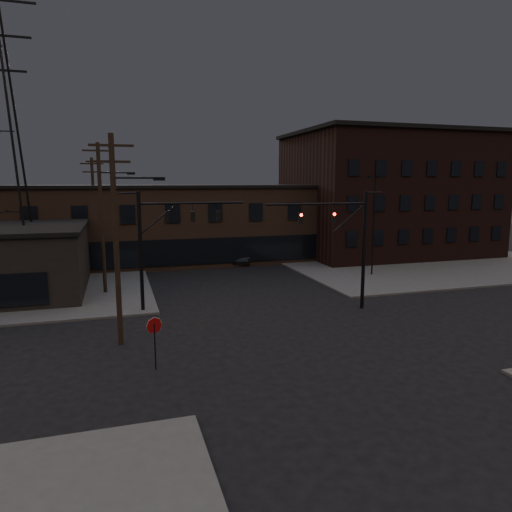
{
  "coord_description": "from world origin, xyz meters",
  "views": [
    {
      "loc": [
        -9.43,
        -22.5,
        8.55
      ],
      "look_at": [
        -0.23,
        7.47,
        3.5
      ],
      "focal_mm": 32.0,
      "sensor_mm": 36.0,
      "label": 1
    }
  ],
  "objects_px": {
    "traffic_signal_near": "(349,238)",
    "parked_car_lot_b": "(383,252)",
    "traffic_signal_far": "(160,237)",
    "stop_sign": "(154,331)",
    "parked_car_lot_a": "(377,253)",
    "car_crossing": "(241,255)"
  },
  "relations": [
    {
      "from": "stop_sign",
      "to": "parked_car_lot_a",
      "type": "relative_size",
      "value": 0.56
    },
    {
      "from": "traffic_signal_far",
      "to": "stop_sign",
      "type": "height_order",
      "value": "traffic_signal_far"
    },
    {
      "from": "traffic_signal_far",
      "to": "stop_sign",
      "type": "xyz_separation_m",
      "value": [
        -1.28,
        -9.99,
        -3.17
      ]
    },
    {
      "from": "traffic_signal_near",
      "to": "parked_car_lot_b",
      "type": "distance_m",
      "value": 22.81
    },
    {
      "from": "parked_car_lot_a",
      "to": "car_crossing",
      "type": "height_order",
      "value": "car_crossing"
    },
    {
      "from": "traffic_signal_far",
      "to": "stop_sign",
      "type": "relative_size",
      "value": 3.23
    },
    {
      "from": "stop_sign",
      "to": "traffic_signal_far",
      "type": "bearing_deg",
      "value": 82.68
    },
    {
      "from": "traffic_signal_far",
      "to": "car_crossing",
      "type": "height_order",
      "value": "traffic_signal_far"
    },
    {
      "from": "traffic_signal_near",
      "to": "parked_car_lot_a",
      "type": "distance_m",
      "value": 21.35
    },
    {
      "from": "stop_sign",
      "to": "traffic_signal_near",
      "type": "bearing_deg",
      "value": 25.9
    },
    {
      "from": "parked_car_lot_a",
      "to": "stop_sign",
      "type": "bearing_deg",
      "value": 135.25
    },
    {
      "from": "parked_car_lot_b",
      "to": "car_crossing",
      "type": "relative_size",
      "value": 0.82
    },
    {
      "from": "parked_car_lot_b",
      "to": "car_crossing",
      "type": "bearing_deg",
      "value": 83.03
    },
    {
      "from": "traffic_signal_near",
      "to": "traffic_signal_far",
      "type": "xyz_separation_m",
      "value": [
        -12.07,
        3.5,
        0.08
      ]
    },
    {
      "from": "parked_car_lot_a",
      "to": "car_crossing",
      "type": "distance_m",
      "value": 15.11
    },
    {
      "from": "car_crossing",
      "to": "parked_car_lot_a",
      "type": "bearing_deg",
      "value": 2.34
    },
    {
      "from": "traffic_signal_near",
      "to": "parked_car_lot_a",
      "type": "height_order",
      "value": "traffic_signal_near"
    },
    {
      "from": "traffic_signal_far",
      "to": "parked_car_lot_a",
      "type": "bearing_deg",
      "value": 28.15
    },
    {
      "from": "stop_sign",
      "to": "parked_car_lot_b",
      "type": "bearing_deg",
      "value": 41.35
    },
    {
      "from": "stop_sign",
      "to": "parked_car_lot_a",
      "type": "height_order",
      "value": "stop_sign"
    },
    {
      "from": "stop_sign",
      "to": "parked_car_lot_b",
      "type": "height_order",
      "value": "stop_sign"
    },
    {
      "from": "traffic_signal_far",
      "to": "parked_car_lot_a",
      "type": "height_order",
      "value": "traffic_signal_far"
    }
  ]
}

